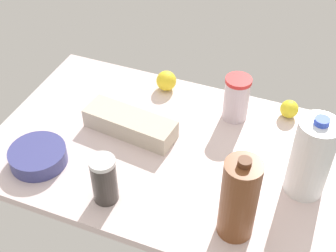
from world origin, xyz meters
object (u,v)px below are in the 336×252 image
object	(u,v)px
egg_carton	(130,124)
chocolate_milk_jug	(239,199)
lemon_far_back	(166,81)
lemon_loose	(289,109)
milk_jug	(311,158)
tumbler_cup	(236,98)
mixing_bowl	(38,156)
shaker_bottle	(104,180)

from	to	relation	value
egg_carton	chocolate_milk_jug	xyz separation A→B (cm)	(45.03, -26.67, 9.96)
lemon_far_back	lemon_loose	bearing A→B (deg)	1.46
milk_jug	egg_carton	distance (cm)	61.51
tumbler_cup	chocolate_milk_jug	distance (cm)	50.05
milk_jug	lemon_far_back	size ratio (longest dim) A/B	3.67
milk_jug	egg_carton	xyz separation A→B (cm)	(-60.58, 3.94, -9.93)
chocolate_milk_jug	lemon_loose	distance (cm)	56.60
tumbler_cup	lemon_loose	distance (cm)	20.27
mixing_bowl	lemon_loose	xyz separation A→B (cm)	(71.42, 53.14, 0.65)
egg_carton	chocolate_milk_jug	bearing A→B (deg)	-24.33
tumbler_cup	mixing_bowl	size ratio (longest dim) A/B	0.91
shaker_bottle	lemon_far_back	size ratio (longest dim) A/B	2.10
lemon_loose	lemon_far_back	bearing A→B (deg)	-178.54
egg_carton	lemon_far_back	xyz separation A→B (cm)	(2.49, 27.59, 0.35)
egg_carton	lemon_far_back	size ratio (longest dim) A/B	4.18
lemon_far_back	chocolate_milk_jug	bearing A→B (deg)	-51.90
egg_carton	lemon_loose	distance (cm)	57.50
milk_jug	egg_carton	size ratio (longest dim) A/B	0.88
shaker_bottle	egg_carton	bearing A→B (deg)	100.97
lemon_far_back	tumbler_cup	bearing A→B (deg)	-12.16
egg_carton	tumbler_cup	bearing A→B (deg)	40.23
tumbler_cup	lemon_far_back	distance (cm)	30.21
lemon_far_back	milk_jug	bearing A→B (deg)	-28.49
milk_jug	chocolate_milk_jug	bearing A→B (deg)	-124.36
shaker_bottle	lemon_loose	xyz separation A→B (cm)	(44.02, 58.45, -4.90)
tumbler_cup	chocolate_milk_jug	size ratio (longest dim) A/B	0.59
tumbler_cup	chocolate_milk_jug	world-z (taller)	chocolate_milk_jug
egg_carton	tumbler_cup	size ratio (longest dim) A/B	1.92
tumbler_cup	lemon_far_back	xyz separation A→B (cm)	(-29.18, 6.29, -4.62)
chocolate_milk_jug	milk_jug	bearing A→B (deg)	55.64
chocolate_milk_jug	lemon_loose	xyz separation A→B (cm)	(4.74, 55.47, -10.21)
milk_jug	lemon_loose	size ratio (longest dim) A/B	4.34
milk_jug	tumbler_cup	bearing A→B (deg)	138.87
milk_jug	lemon_loose	xyz separation A→B (cm)	(-10.81, 32.74, -10.19)
lemon_loose	milk_jug	bearing A→B (deg)	-71.73
mixing_bowl	shaker_bottle	bearing A→B (deg)	-10.97
shaker_bottle	milk_jug	bearing A→B (deg)	25.13
milk_jug	tumbler_cup	world-z (taller)	milk_jug
egg_carton	lemon_loose	size ratio (longest dim) A/B	4.94
egg_carton	mixing_bowl	bearing A→B (deg)	-125.34
tumbler_cup	mixing_bowl	world-z (taller)	tumbler_cup
mixing_bowl	milk_jug	bearing A→B (deg)	13.94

